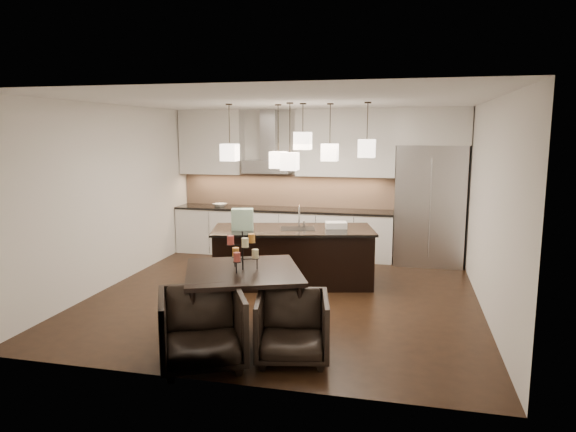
% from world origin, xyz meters
% --- Properties ---
extents(floor, '(5.50, 5.50, 0.02)m').
position_xyz_m(floor, '(0.00, 0.00, -0.01)').
color(floor, black).
rests_on(floor, ground).
extents(ceiling, '(5.50, 5.50, 0.02)m').
position_xyz_m(ceiling, '(0.00, 0.00, 2.81)').
color(ceiling, white).
rests_on(ceiling, wall_back).
extents(wall_back, '(5.50, 0.02, 2.80)m').
position_xyz_m(wall_back, '(0.00, 2.76, 1.40)').
color(wall_back, silver).
rests_on(wall_back, ground).
extents(wall_front, '(5.50, 0.02, 2.80)m').
position_xyz_m(wall_front, '(0.00, -2.76, 1.40)').
color(wall_front, silver).
rests_on(wall_front, ground).
extents(wall_left, '(0.02, 5.50, 2.80)m').
position_xyz_m(wall_left, '(-2.76, 0.00, 1.40)').
color(wall_left, silver).
rests_on(wall_left, ground).
extents(wall_right, '(0.02, 5.50, 2.80)m').
position_xyz_m(wall_right, '(2.76, 0.00, 1.40)').
color(wall_right, silver).
rests_on(wall_right, ground).
extents(refrigerator, '(1.20, 0.72, 2.15)m').
position_xyz_m(refrigerator, '(2.10, 2.38, 1.07)').
color(refrigerator, '#B7B7BA').
rests_on(refrigerator, floor).
extents(fridge_panel, '(1.26, 0.72, 0.65)m').
position_xyz_m(fridge_panel, '(2.10, 2.38, 2.47)').
color(fridge_panel, silver).
rests_on(fridge_panel, refrigerator).
extents(lower_cabinets, '(4.21, 0.62, 0.88)m').
position_xyz_m(lower_cabinets, '(-0.62, 2.43, 0.44)').
color(lower_cabinets, silver).
rests_on(lower_cabinets, floor).
extents(countertop, '(4.21, 0.66, 0.04)m').
position_xyz_m(countertop, '(-0.62, 2.43, 0.90)').
color(countertop, black).
rests_on(countertop, lower_cabinets).
extents(backsplash, '(4.21, 0.02, 0.63)m').
position_xyz_m(backsplash, '(-0.62, 2.73, 1.24)').
color(backsplash, tan).
rests_on(backsplash, countertop).
extents(upper_cab_left, '(1.25, 0.35, 1.25)m').
position_xyz_m(upper_cab_left, '(-2.10, 2.57, 2.17)').
color(upper_cab_left, silver).
rests_on(upper_cab_left, wall_back).
extents(upper_cab_right, '(1.85, 0.35, 1.25)m').
position_xyz_m(upper_cab_right, '(0.55, 2.57, 2.17)').
color(upper_cab_right, silver).
rests_on(upper_cab_right, wall_back).
extents(hood_canopy, '(0.90, 0.52, 0.24)m').
position_xyz_m(hood_canopy, '(-0.93, 2.48, 1.72)').
color(hood_canopy, '#B7B7BA').
rests_on(hood_canopy, wall_back).
extents(hood_chimney, '(0.30, 0.28, 0.96)m').
position_xyz_m(hood_chimney, '(-0.93, 2.59, 2.32)').
color(hood_chimney, '#B7B7BA').
rests_on(hood_chimney, hood_canopy).
extents(fruit_bowl, '(0.33, 0.33, 0.06)m').
position_xyz_m(fruit_bowl, '(-1.89, 2.38, 0.95)').
color(fruit_bowl, silver).
rests_on(fruit_bowl, countertop).
extents(island_body, '(2.57, 1.50, 0.85)m').
position_xyz_m(island_body, '(-0.01, 0.60, 0.42)').
color(island_body, black).
rests_on(island_body, floor).
extents(island_top, '(2.66, 1.60, 0.04)m').
position_xyz_m(island_top, '(-0.01, 0.60, 0.87)').
color(island_top, black).
rests_on(island_top, island_body).
extents(faucet, '(0.15, 0.25, 0.37)m').
position_xyz_m(faucet, '(0.06, 0.72, 1.07)').
color(faucet, silver).
rests_on(faucet, island_top).
extents(tote_bag, '(0.36, 0.25, 0.33)m').
position_xyz_m(tote_bag, '(-0.75, 0.33, 1.05)').
color(tote_bag, '#266533').
rests_on(tote_bag, island_top).
extents(food_container, '(0.37, 0.30, 0.10)m').
position_xyz_m(food_container, '(0.64, 0.79, 0.94)').
color(food_container, silver).
rests_on(food_container, island_top).
extents(dining_table, '(1.70, 1.70, 0.78)m').
position_xyz_m(dining_table, '(-0.14, -1.53, 0.39)').
color(dining_table, black).
rests_on(dining_table, floor).
extents(candelabra, '(0.49, 0.49, 0.46)m').
position_xyz_m(candelabra, '(-0.14, -1.53, 1.01)').
color(candelabra, black).
rests_on(candelabra, dining_table).
extents(candle_a, '(0.10, 0.10, 0.10)m').
position_xyz_m(candle_a, '(-0.01, -1.48, 0.97)').
color(candle_a, beige).
rests_on(candle_a, candelabra).
extents(candle_b, '(0.10, 0.10, 0.10)m').
position_xyz_m(candle_b, '(-0.26, -1.44, 0.97)').
color(candle_b, '#C87E2D').
rests_on(candle_b, candelabra).
extents(candle_c, '(0.10, 0.10, 0.10)m').
position_xyz_m(candle_c, '(-0.16, -1.67, 0.97)').
color(candle_c, '#A43C35').
rests_on(candle_c, candelabra).
extents(candle_d, '(0.10, 0.10, 0.10)m').
position_xyz_m(candle_d, '(-0.07, -1.40, 1.14)').
color(candle_d, '#C87E2D').
rests_on(candle_d, candelabra).
extents(candle_e, '(0.10, 0.10, 0.10)m').
position_xyz_m(candle_e, '(-0.28, -1.56, 1.14)').
color(candle_e, '#A43C35').
rests_on(candle_e, candelabra).
extents(candle_f, '(0.10, 0.10, 0.10)m').
position_xyz_m(candle_f, '(-0.07, -1.65, 1.14)').
color(candle_f, beige).
rests_on(candle_f, candelabra).
extents(armchair_left, '(1.14, 1.15, 0.79)m').
position_xyz_m(armchair_left, '(-0.29, -2.44, 0.39)').
color(armchair_left, black).
rests_on(armchair_left, floor).
extents(armchair_right, '(0.89, 0.91, 0.70)m').
position_xyz_m(armchair_right, '(0.58, -2.09, 0.35)').
color(armchair_right, black).
rests_on(armchair_right, floor).
extents(pendant_a, '(0.24, 0.24, 0.26)m').
position_xyz_m(pendant_a, '(-0.98, 0.45, 2.07)').
color(pendant_a, beige).
rests_on(pendant_a, ceiling).
extents(pendant_b, '(0.24, 0.24, 0.26)m').
position_xyz_m(pendant_b, '(-0.29, 0.79, 1.94)').
color(pendant_b, beige).
rests_on(pendant_b, ceiling).
extents(pendant_c, '(0.24, 0.24, 0.26)m').
position_xyz_m(pendant_c, '(0.15, 0.52, 2.25)').
color(pendant_c, beige).
rests_on(pendant_c, ceiling).
extents(pendant_d, '(0.24, 0.24, 0.26)m').
position_xyz_m(pendant_d, '(0.54, 0.67, 2.07)').
color(pendant_d, beige).
rests_on(pendant_d, ceiling).
extents(pendant_e, '(0.24, 0.24, 0.26)m').
position_xyz_m(pendant_e, '(1.11, 0.46, 2.14)').
color(pendant_e, beige).
rests_on(pendant_e, ceiling).
extents(pendant_f, '(0.24, 0.24, 0.26)m').
position_xyz_m(pendant_f, '(-0.00, 0.34, 1.95)').
color(pendant_f, beige).
rests_on(pendant_f, ceiling).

